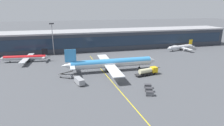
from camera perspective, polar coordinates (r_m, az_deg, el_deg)
The scene contains 13 objects.
ground_plane at distance 81.81m, azimuth 1.38°, elevation -4.91°, with size 700.00×700.00×0.00m, color #47494F.
apron_lead_in_line at distance 82.97m, azimuth -0.82°, elevation -4.58°, with size 0.30×80.00×0.01m, color yellow.
terminal_building at distance 141.12m, azimuth -1.32°, elevation 7.00°, with size 182.63×20.66×13.22m.
main_airliner at distance 91.34m, azimuth -0.23°, elevation -0.02°, with size 45.89×36.42×11.45m.
fuel_tanker at distance 88.11m, azimuth 10.50°, elevation -2.39°, with size 11.08×4.73×3.25m.
belt_loader at distance 85.96m, azimuth -13.36°, elevation -3.59°, with size 6.48×4.92×3.49m.
lavatory_truck at distance 77.86m, azimuth -9.60°, elevation -5.16°, with size 3.82×6.21×2.50m.
baggage_cart_0 at distance 68.92m, azimuth 10.99°, elevation -8.76°, with size 3.00×2.31×1.48m.
baggage_cart_1 at distance 71.81m, azimuth 10.71°, elevation -7.68°, with size 3.00×2.31×1.48m.
baggage_cart_2 at distance 74.72m, azimuth 10.45°, elevation -6.68°, with size 3.00×2.31×1.48m.
commuter_jet_far at distance 143.78m, azimuth 19.50°, elevation 4.46°, with size 23.95×19.05×6.76m.
commuter_jet_near at distance 117.02m, azimuth -24.08°, elevation 1.47°, with size 27.08×21.55×7.16m.
apron_light_mast_0 at distance 125.23m, azimuth -17.05°, elevation 7.51°, with size 2.80×0.50×19.89m.
Camera 1 is at (-20.51, -73.38, 29.79)m, focal length 31.15 mm.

